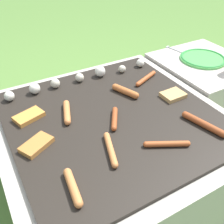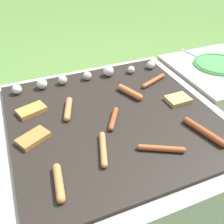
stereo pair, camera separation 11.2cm
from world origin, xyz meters
name	(u,v)px [view 1 (the left image)]	position (x,y,z in m)	size (l,w,h in m)	color
ground_plane	(112,177)	(0.00, 0.00, 0.00)	(14.00, 14.00, 0.00)	#567F38
grill	(112,150)	(0.00, 0.00, 0.20)	(0.98, 0.98, 0.41)	#B2AA9E
side_ledge	(199,90)	(0.75, 0.19, 0.20)	(0.51, 0.54, 0.41)	#B2AA9E
sausage_front_center	(67,112)	(-0.17, 0.10, 0.42)	(0.07, 0.16, 0.03)	#C6753D
sausage_mid_right	(125,91)	(0.14, 0.12, 0.42)	(0.08, 0.15, 0.03)	#B7602D
sausage_front_left	(203,124)	(0.29, -0.25, 0.42)	(0.07, 0.20, 0.03)	#93421E
sausage_back_center	(110,149)	(-0.11, -0.19, 0.42)	(0.07, 0.17, 0.02)	#C6753D
sausage_back_left	(146,78)	(0.31, 0.18, 0.42)	(0.17, 0.08, 0.02)	#A34C23
sausage_mid_left	(73,187)	(-0.30, -0.27, 0.42)	(0.04, 0.15, 0.03)	#C6753D
sausage_front_right	(115,118)	(-0.01, -0.04, 0.42)	(0.09, 0.13, 0.02)	#93421E
sausage_back_right	(167,144)	(0.09, -0.26, 0.42)	(0.16, 0.10, 0.02)	#A34C23
bread_slice_left	(29,116)	(-0.32, 0.16, 0.42)	(0.14, 0.11, 0.02)	#D18438
bread_slice_right	(37,145)	(-0.34, -0.03, 0.42)	(0.14, 0.12, 0.02)	#B27033
bread_slice_center	(173,95)	(0.33, -0.01, 0.42)	(0.11, 0.09, 0.02)	tan
mushroom_row	(77,78)	(-0.01, 0.34, 0.43)	(0.77, 0.07, 0.06)	silver
plate_colorful	(203,58)	(0.75, 0.21, 0.42)	(0.27, 0.27, 0.02)	#4CB24C
fork_utensil	(177,50)	(0.70, 0.39, 0.41)	(0.05, 0.18, 0.01)	silver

